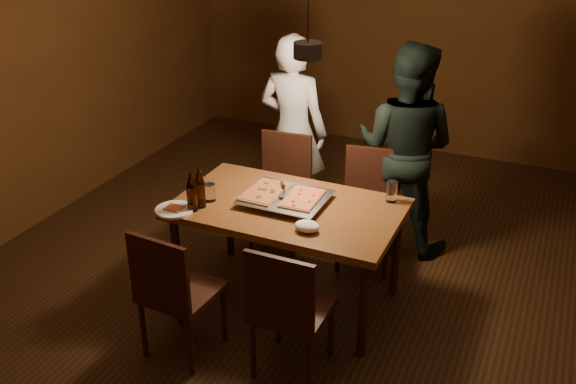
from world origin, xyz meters
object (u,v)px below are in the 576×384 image
at_px(chair_far_left, 282,179).
at_px(beer_bottle_b, 200,188).
at_px(chair_near_right, 287,302).
at_px(chair_near_left, 172,284).
at_px(diner_dark, 405,148).
at_px(dining_table, 288,215).
at_px(chair_far_right, 369,197).
at_px(pendant_lamp, 308,49).
at_px(diner_white, 293,131).
at_px(beer_bottle_a, 192,192).
at_px(pizza_tray, 285,199).
at_px(plate_slice, 174,210).

xyz_separation_m(chair_far_left, beer_bottle_b, (-0.12, -1.04, 0.35)).
bearing_deg(chair_near_right, chair_near_left, -170.70).
bearing_deg(diner_dark, dining_table, 71.26).
distance_m(dining_table, diner_dark, 1.23).
height_order(chair_far_right, pendant_lamp, pendant_lamp).
distance_m(chair_near_left, chair_near_right, 0.71).
xyz_separation_m(chair_far_right, diner_white, (-0.80, 0.37, 0.28)).
distance_m(chair_near_left, beer_bottle_a, 0.65).
distance_m(chair_far_right, diner_dark, 0.48).
bearing_deg(pendant_lamp, beer_bottle_a, -137.93).
xyz_separation_m(chair_far_right, pizza_tray, (-0.37, -0.74, 0.24)).
bearing_deg(dining_table, chair_far_left, 117.08).
xyz_separation_m(dining_table, diner_white, (-0.46, 1.13, 0.14)).
distance_m(beer_bottle_a, diner_white, 1.45).
xyz_separation_m(chair_near_left, beer_bottle_b, (-0.14, 0.59, 0.35)).
xyz_separation_m(chair_far_left, diner_white, (-0.06, 0.35, 0.28)).
height_order(chair_far_left, chair_near_right, same).
height_order(chair_far_left, chair_far_right, same).
relative_size(chair_far_left, pendant_lamp, 0.44).
distance_m(chair_far_left, chair_far_right, 0.74).
xyz_separation_m(chair_far_left, chair_near_left, (0.02, -1.63, 0.00)).
bearing_deg(pizza_tray, beer_bottle_b, -147.30).
bearing_deg(chair_far_left, diner_dark, -165.24).
bearing_deg(chair_far_right, chair_near_left, 56.96).
height_order(chair_far_left, diner_white, diner_white).
distance_m(chair_far_left, diner_dark, 1.00).
bearing_deg(dining_table, diner_white, 112.18).
height_order(pizza_tray, diner_dark, diner_dark).
bearing_deg(pizza_tray, diner_dark, 66.34).
xyz_separation_m(chair_near_right, diner_white, (-0.78, 1.86, 0.28)).
distance_m(chair_near_left, diner_dark, 2.16).
distance_m(beer_bottle_a, plate_slice, 0.17).
xyz_separation_m(chair_near_left, plate_slice, (-0.27, 0.47, 0.22)).
height_order(dining_table, pizza_tray, pizza_tray).
relative_size(chair_far_right, plate_slice, 1.91).
relative_size(pizza_tray, beer_bottle_a, 2.04).
height_order(beer_bottle_a, pendant_lamp, pendant_lamp).
distance_m(chair_far_left, chair_near_left, 1.63).
distance_m(pizza_tray, plate_slice, 0.74).
height_order(chair_far_right, pizza_tray, chair_far_right).
relative_size(chair_far_left, pizza_tray, 0.88).
bearing_deg(chair_near_right, dining_table, 113.67).
height_order(diner_dark, pendant_lamp, pendant_lamp).
distance_m(chair_far_right, beer_bottle_b, 1.38).
xyz_separation_m(chair_far_right, diner_dark, (0.16, 0.34, 0.30)).
bearing_deg(chair_far_right, beer_bottle_a, 41.96).
height_order(dining_table, chair_far_right, chair_far_right).
bearing_deg(chair_near_left, beer_bottle_a, 111.30).
height_order(chair_near_left, pendant_lamp, pendant_lamp).
xyz_separation_m(dining_table, chair_near_left, (-0.38, -0.84, -0.14)).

